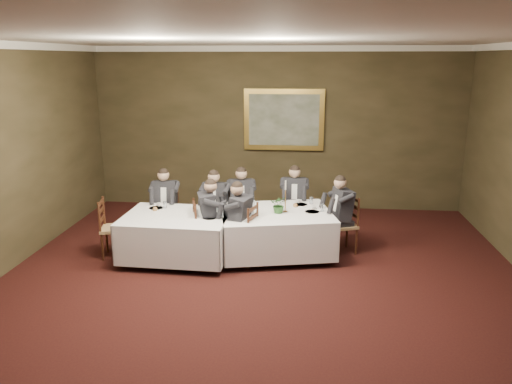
% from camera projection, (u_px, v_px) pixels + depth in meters
% --- Properties ---
extents(ground, '(10.00, 10.00, 0.00)m').
position_uv_depth(ground, '(255.00, 316.00, 6.50)').
color(ground, black).
rests_on(ground, ground).
extents(ceiling, '(8.00, 10.00, 0.10)m').
position_uv_depth(ceiling, '(255.00, 35.00, 5.59)').
color(ceiling, silver).
rests_on(ceiling, back_wall).
extents(back_wall, '(8.00, 0.10, 3.50)m').
position_uv_depth(back_wall, '(277.00, 129.00, 10.85)').
color(back_wall, '#2F2917').
rests_on(back_wall, ground).
extents(crown_molding, '(8.00, 10.00, 0.12)m').
position_uv_depth(crown_molding, '(255.00, 40.00, 5.61)').
color(crown_molding, white).
rests_on(crown_molding, back_wall).
extents(table_main, '(2.10, 1.76, 0.67)m').
position_uv_depth(table_main, '(276.00, 230.00, 8.40)').
color(table_main, '#331A0E').
rests_on(table_main, ground).
extents(table_second, '(1.78, 1.39, 0.67)m').
position_uv_depth(table_second, '(177.00, 233.00, 8.22)').
color(table_second, '#331A0E').
rests_on(table_second, ground).
extents(chair_main_backleft, '(0.51, 0.49, 1.00)m').
position_uv_depth(chair_main_backleft, '(241.00, 222.00, 9.30)').
color(chair_main_backleft, '#93744B').
rests_on(chair_main_backleft, ground).
extents(diner_main_backleft, '(0.48, 0.54, 1.35)m').
position_uv_depth(diner_main_backleft, '(241.00, 211.00, 9.23)').
color(diner_main_backleft, black).
rests_on(diner_main_backleft, chair_main_backleft).
extents(chair_main_backright, '(0.44, 0.42, 1.00)m').
position_uv_depth(chair_main_backright, '(294.00, 220.00, 9.41)').
color(chair_main_backright, '#93744B').
rests_on(chair_main_backright, ground).
extents(diner_main_backright, '(0.42, 0.48, 1.35)m').
position_uv_depth(diner_main_backright, '(294.00, 209.00, 9.34)').
color(diner_main_backright, black).
rests_on(diner_main_backright, chair_main_backright).
extents(chair_main_endleft, '(0.53, 0.54, 1.00)m').
position_uv_depth(chair_main_endleft, '(206.00, 242.00, 8.31)').
color(chair_main_endleft, '#93744B').
rests_on(chair_main_endleft, ground).
extents(diner_main_endleft, '(0.58, 0.52, 1.35)m').
position_uv_depth(diner_main_endleft, '(207.00, 229.00, 8.25)').
color(diner_main_endleft, black).
rests_on(diner_main_endleft, chair_main_endleft).
extents(chair_main_endright, '(0.54, 0.56, 1.00)m').
position_uv_depth(chair_main_endright, '(343.00, 236.00, 8.58)').
color(chair_main_endright, '#93744B').
rests_on(chair_main_endright, ground).
extents(diner_main_endright, '(0.59, 0.54, 1.35)m').
position_uv_depth(diner_main_endright, '(343.00, 224.00, 8.52)').
color(diner_main_endright, black).
rests_on(diner_main_endright, chair_main_endright).
extents(chair_sec_backleft, '(0.47, 0.45, 1.00)m').
position_uv_depth(chair_sec_backleft, '(167.00, 225.00, 9.18)').
color(chair_sec_backleft, '#93744B').
rests_on(chair_sec_backleft, ground).
extents(diner_sec_backleft, '(0.44, 0.51, 1.35)m').
position_uv_depth(diner_sec_backleft, '(166.00, 213.00, 9.11)').
color(diner_sec_backleft, black).
rests_on(diner_sec_backleft, chair_sec_backleft).
extents(chair_sec_backright, '(0.49, 0.47, 1.00)m').
position_uv_depth(chair_sec_backright, '(216.00, 227.00, 9.06)').
color(chair_sec_backright, '#93744B').
rests_on(chair_sec_backright, ground).
extents(diner_sec_backright, '(0.46, 0.53, 1.35)m').
position_uv_depth(diner_sec_backright, '(216.00, 215.00, 8.99)').
color(diner_sec_backright, black).
rests_on(diner_sec_backright, chair_sec_backright).
extents(chair_sec_endright, '(0.53, 0.54, 1.00)m').
position_uv_depth(chair_sec_endright, '(243.00, 246.00, 8.12)').
color(chair_sec_endright, '#93744B').
rests_on(chair_sec_endright, ground).
extents(diner_sec_endright, '(0.58, 0.52, 1.35)m').
position_uv_depth(diner_sec_endright, '(242.00, 233.00, 8.07)').
color(diner_sec_endright, black).
rests_on(diner_sec_endright, chair_sec_endright).
extents(chair_sec_endleft, '(0.50, 0.51, 1.00)m').
position_uv_depth(chair_sec_endleft, '(115.00, 240.00, 8.41)').
color(chair_sec_endleft, '#93744B').
rests_on(chair_sec_endleft, ground).
extents(centerpiece, '(0.29, 0.26, 0.31)m').
position_uv_depth(centerpiece, '(279.00, 204.00, 8.23)').
color(centerpiece, '#2D5926').
rests_on(centerpiece, table_main).
extents(candlestick, '(0.08, 0.08, 0.55)m').
position_uv_depth(candlestick, '(285.00, 200.00, 8.29)').
color(candlestick, '#B27936').
rests_on(candlestick, table_main).
extents(place_setting_table_main, '(0.33, 0.31, 0.14)m').
position_uv_depth(place_setting_table_main, '(247.00, 204.00, 8.65)').
color(place_setting_table_main, white).
rests_on(place_setting_table_main, table_main).
extents(place_setting_table_second, '(0.33, 0.31, 0.14)m').
position_uv_depth(place_setting_table_second, '(160.00, 206.00, 8.56)').
color(place_setting_table_second, white).
rests_on(place_setting_table_second, table_second).
extents(painting, '(1.72, 0.09, 1.31)m').
position_uv_depth(painting, '(284.00, 120.00, 10.72)').
color(painting, gold).
rests_on(painting, back_wall).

